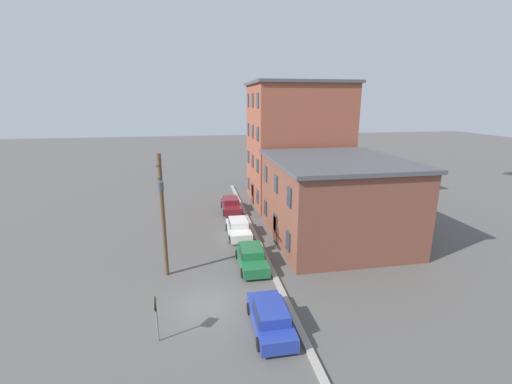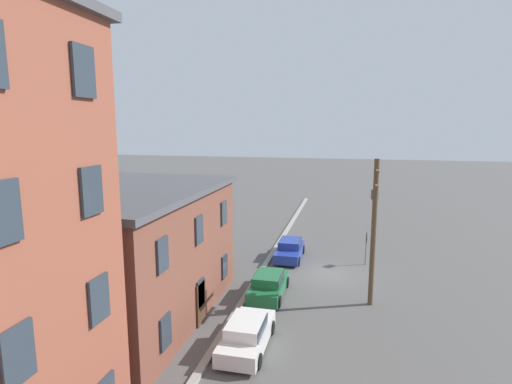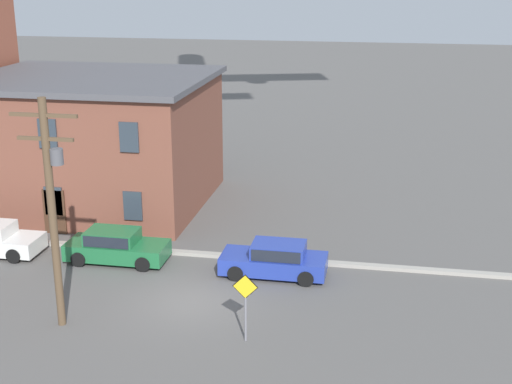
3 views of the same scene
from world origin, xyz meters
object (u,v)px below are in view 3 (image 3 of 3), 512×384
object	(u,v)px
car_green	(116,245)
car_blue	(275,259)
caution_sign	(245,297)
utility_pole	(52,202)

from	to	relation	value
car_green	car_blue	world-z (taller)	same
car_green	caution_sign	world-z (taller)	caution_sign
car_green	caution_sign	size ratio (longest dim) A/B	1.76
caution_sign	car_green	bearing A→B (deg)	140.07
car_green	utility_pole	world-z (taller)	utility_pole
car_green	car_blue	xyz separation A→B (m)	(7.11, -0.21, 0.00)
car_blue	car_green	bearing A→B (deg)	178.33
caution_sign	utility_pole	size ratio (longest dim) A/B	0.30
car_green	caution_sign	bearing A→B (deg)	-39.93
car_blue	utility_pole	size ratio (longest dim) A/B	0.53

